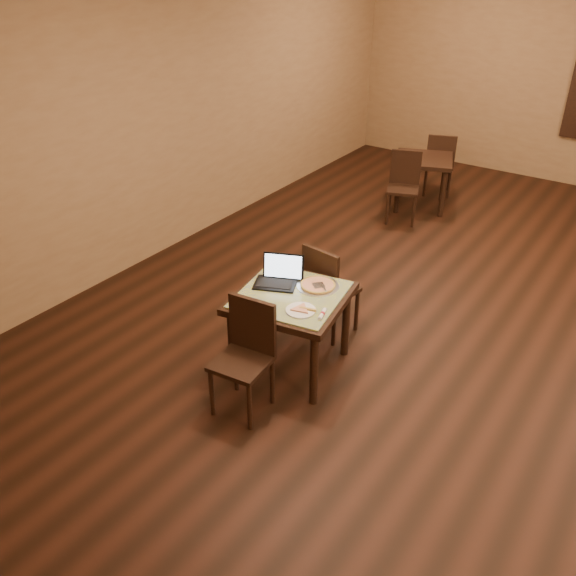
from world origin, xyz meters
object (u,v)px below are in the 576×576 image
Objects in this scene: tiled_table at (291,304)px; chair_main_near at (247,350)px; chair_main_far at (327,286)px; other_table_b_chair_near at (404,182)px; other_table_b at (423,166)px; other_table_b_chair_far at (440,161)px; laptop at (279,276)px; pizza_pan at (318,286)px.

tiled_table is 0.63m from chair_main_near.
other_table_b_chair_near is at bearing -70.14° from chair_main_far.
other_table_b is 0.55m from other_table_b_chair_far.
chair_main_near is (-0.01, -0.62, -0.12)m from tiled_table.
other_table_b_chair_near is at bearing 65.94° from other_table_b_chair_far.
laptop is 0.44× the size of other_table_b.
laptop is (-0.20, 0.11, 0.17)m from tiled_table.
other_table_b_chair_far is (-0.57, 4.71, -0.13)m from tiled_table.
other_table_b_chair_far is at bearing 98.75° from pizza_pan.
laptop is at bearing 73.57° from other_table_b_chair_far.
chair_main_near is at bearing -102.69° from other_table_b_chair_near.
laptop is (-0.19, -0.51, 0.29)m from chair_main_far.
tiled_table is at bearing -101.16° from other_table_b_chair_near.
chair_main_far is 4.13m from other_table_b_chair_far.
tiled_table is 2.87× the size of pizza_pan.
chair_main_near is 0.80m from laptop.
other_table_b_chair_far is at bearing 70.90° from laptop.
other_table_b_chair_near is at bearing 89.90° from tiled_table.
other_table_b_chair_far is at bearing 89.98° from chair_main_near.
other_table_b is (-0.40, 4.05, -0.23)m from laptop.
other_table_b is at bearing 88.22° from tiled_table.
laptop reaches higher than tiled_table.
other_table_b_chair_far is at bearing 65.94° from other_table_b.
tiled_table is 2.46× the size of laptop.
chair_main_near reaches higher than other_table_b_chair_near.
chair_main_far is at bearing 76.73° from other_table_b_chair_far.
laptop is at bearing -105.40° from other_table_b.
chair_main_far is (-0.00, 1.23, -0.00)m from chair_main_near.
other_table_b is 1.07× the size of other_table_b_chair_near.
chair_main_near is at bearing -98.56° from pizza_pan.
other_table_b_chair_far is (-0.56, 5.33, -0.02)m from chair_main_near.
chair_main_near is 1.01× the size of chair_main_far.
tiled_table is 0.29m from pizza_pan.
pizza_pan is (0.32, 0.13, -0.06)m from laptop.
laptop is 1.17× the size of pizza_pan.
tiled_table is 1.11× the size of chair_main_far.
chair_main_near is 4.82m from other_table_b.
chair_main_near reaches higher than other_table_b.
tiled_table is 1.14× the size of other_table_b_chair_far.
tiled_table reaches higher than other_table_b.
laptop is at bearing -104.06° from other_table_b_chair_near.
tiled_table is 0.28m from laptop.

